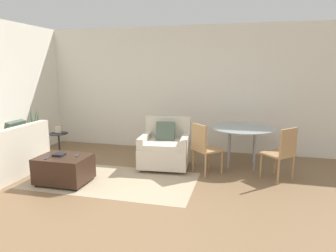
{
  "coord_description": "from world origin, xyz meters",
  "views": [
    {
      "loc": [
        1.39,
        -3.34,
        1.83
      ],
      "look_at": [
        0.02,
        2.12,
        0.75
      ],
      "focal_mm": 32.0,
      "sensor_mm": 36.0,
      "label": 1
    }
  ],
  "objects": [
    {
      "name": "tv_remote_secondary",
      "position": [
        -1.55,
        0.58,
        0.45
      ],
      "size": [
        0.06,
        0.14,
        0.01
      ],
      "color": "#333338",
      "rests_on": "ottoman"
    },
    {
      "name": "wall_back",
      "position": [
        0.0,
        3.28,
        1.38
      ],
      "size": [
        12.0,
        0.06,
        2.75
      ],
      "color": "white",
      "rests_on": "ground_plane"
    },
    {
      "name": "ground_plane",
      "position": [
        0.0,
        0.0,
        0.0
      ],
      "size": [
        20.0,
        20.0,
        0.0
      ],
      "primitive_type": "plane",
      "color": "brown"
    },
    {
      "name": "armchair",
      "position": [
        0.01,
        1.95,
        0.35
      ],
      "size": [
        0.95,
        0.94,
        0.91
      ],
      "color": "beige",
      "rests_on": "ground_plane"
    },
    {
      "name": "dining_chair_near_left",
      "position": [
        0.77,
        1.7,
        0.52
      ],
      "size": [
        0.59,
        0.59,
        0.9
      ],
      "color": "tan",
      "rests_on": "ground_plane"
    },
    {
      "name": "ottoman",
      "position": [
        -1.36,
        0.73,
        0.24
      ],
      "size": [
        0.8,
        0.61,
        0.45
      ],
      "color": "#382319",
      "rests_on": "ground_plane"
    },
    {
      "name": "side_table",
      "position": [
        -2.28,
        1.97,
        0.36
      ],
      "size": [
        0.38,
        0.38,
        0.52
      ],
      "color": "black",
      "rests_on": "ground_plane"
    },
    {
      "name": "area_rug",
      "position": [
        -0.67,
        1.02,
        0.0
      ],
      "size": [
        2.78,
        1.41,
        0.01
      ],
      "color": "tan",
      "rests_on": "ground_plane"
    },
    {
      "name": "dining_table",
      "position": [
        1.41,
        2.35,
        0.67
      ],
      "size": [
        1.19,
        1.19,
        0.75
      ],
      "color": "#99A8AD",
      "rests_on": "ground_plane"
    },
    {
      "name": "dining_chair_near_right",
      "position": [
        2.06,
        1.7,
        0.52
      ],
      "size": [
        0.59,
        0.59,
        0.9
      ],
      "color": "tan",
      "rests_on": "ground_plane"
    },
    {
      "name": "potted_plant",
      "position": [
        -2.8,
        1.93,
        0.25
      ],
      "size": [
        0.35,
        0.35,
        1.16
      ],
      "color": "brown",
      "rests_on": "ground_plane"
    },
    {
      "name": "tv_remote_primary",
      "position": [
        -1.16,
        0.81,
        0.45
      ],
      "size": [
        0.08,
        0.15,
        0.01
      ],
      "color": "#333338",
      "rests_on": "ottoman"
    },
    {
      "name": "picture_frame",
      "position": [
        -2.28,
        1.97,
        0.6
      ],
      "size": [
        0.16,
        0.06,
        0.16
      ],
      "color": "#8C6647",
      "rests_on": "side_table"
    },
    {
      "name": "wall_left",
      "position": [
        -3.11,
        1.5,
        1.38
      ],
      "size": [
        0.06,
        12.0,
        2.75
      ],
      "color": "white",
      "rests_on": "ground_plane"
    },
    {
      "name": "book_stack",
      "position": [
        -1.45,
        0.74,
        0.47
      ],
      "size": [
        0.18,
        0.15,
        0.03
      ],
      "color": "black",
      "rests_on": "ottoman"
    }
  ]
}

